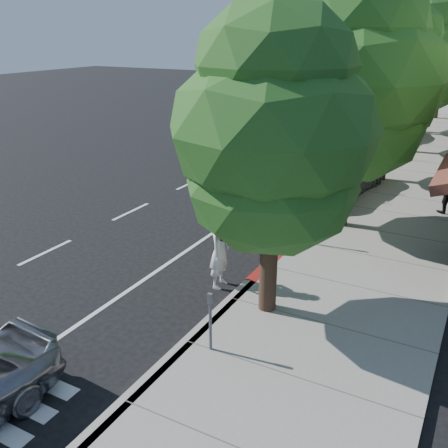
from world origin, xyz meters
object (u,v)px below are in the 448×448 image
Objects in this scene: street_tree_2 at (393,73)px; white_pickup at (390,128)px; street_tree_3 at (418,55)px; dark_suv_far at (390,107)px; street_tree_4 at (432,63)px; dark_sedan at (334,142)px; cyclist at (220,251)px; silver_suv at (330,176)px; street_tree_1 at (354,82)px; street_tree_5 at (445,50)px; bicycle at (254,209)px; street_tree_0 at (273,134)px.

street_tree_2 is 9.73m from white_pickup.
street_tree_3 is 1.82× the size of dark_suv_far.
street_tree_4 reaches higher than dark_sedan.
cyclist is (-1.60, -23.34, -3.30)m from street_tree_4.
silver_suv is 1.26× the size of dark_suv_far.
silver_suv is (0.20, 8.55, -0.20)m from cyclist.
silver_suv is (-1.40, -8.79, -4.15)m from street_tree_3.
cyclist is at bearing -89.77° from white_pickup.
street_tree_1 is 15.44m from white_pickup.
bicycle is (-2.70, -25.00, -4.26)m from street_tree_5.
cyclist is (-1.60, 0.66, -3.18)m from street_tree_0.
street_tree_5 is at bearing 90.00° from street_tree_4.
bicycle is (-1.10, 4.34, -0.44)m from cyclist.
dark_sedan is 5.72m from white_pickup.
street_tree_5 is at bearing 90.00° from street_tree_0.
street_tree_3 reaches higher than street_tree_4.
silver_suv is at bearing -95.41° from street_tree_4.
street_tree_5 is 1.39× the size of silver_suv.
street_tree_2 is (0.00, 12.00, 0.35)m from street_tree_0.
street_tree_0 is at bearing -90.00° from street_tree_1.
street_tree_1 is at bearing -90.00° from street_tree_2.
street_tree_1 is at bearing -58.52° from silver_suv.
street_tree_4 is (0.00, 18.00, -0.40)m from street_tree_1.
street_tree_5 reaches higher than silver_suv.
street_tree_0 is 9.91m from silver_suv.
cyclist is at bearing -95.27° from street_tree_3.
street_tree_2 reaches higher than dark_sedan.
white_pickup is (-1.40, 8.87, -3.74)m from street_tree_2.
cyclist is at bearing -98.03° from street_tree_2.
white_pickup reaches higher than silver_suv.
dark_sedan is at bearing -102.00° from street_tree_5.
street_tree_3 is 1.44× the size of silver_suv.
street_tree_0 is 0.95× the size of street_tree_4.
dark_suv_far is (-3.07, 29.43, -3.41)m from street_tree_0.
silver_suv is at bearing -99.05° from street_tree_3.
white_pickup is (-1.40, 2.87, -4.15)m from street_tree_3.
dark_suv_far is (-3.07, -0.57, -4.04)m from street_tree_5.
street_tree_4 is at bearing 90.00° from street_tree_0.
dark_suv_far is at bearing 99.99° from street_tree_2.
dark_suv_far is at bearing 119.49° from street_tree_4.
street_tree_5 is 25.50m from bicycle.
street_tree_5 is (0.00, 6.00, 0.52)m from street_tree_4.
street_tree_0 is 24.00m from street_tree_4.
street_tree_5 reaches higher than white_pickup.
street_tree_3 reaches higher than street_tree_2.
white_pickup is at bearing -114.13° from street_tree_4.
silver_suv is 11.67m from white_pickup.
street_tree_3 is 13.98m from bicycle.
white_pickup is (-1.40, -9.13, -4.02)m from street_tree_5.
silver_suv reaches higher than bicycle.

